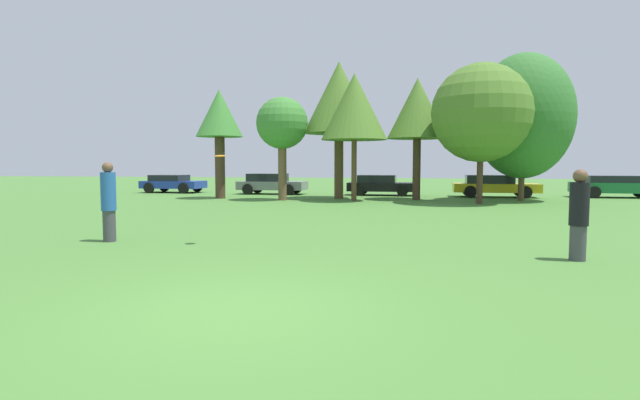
# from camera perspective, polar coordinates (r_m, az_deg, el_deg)

# --- Properties ---
(ground_plane) EXTENTS (120.00, 120.00, 0.00)m
(ground_plane) POSITION_cam_1_polar(r_m,az_deg,el_deg) (6.26, -10.05, -12.51)
(ground_plane) COLOR #477A33
(person_thrower) EXTENTS (0.34, 0.34, 1.84)m
(person_thrower) POSITION_cam_1_polar(r_m,az_deg,el_deg) (12.32, -23.44, -0.13)
(person_thrower) COLOR #3F3F47
(person_thrower) RESTS_ON ground
(person_catcher) EXTENTS (0.34, 0.34, 1.70)m
(person_catcher) POSITION_cam_1_polar(r_m,az_deg,el_deg) (10.25, 27.96, -1.48)
(person_catcher) COLOR #3F3F47
(person_catcher) RESTS_ON ground
(frisbee) EXTENTS (0.24, 0.24, 0.05)m
(frisbee) POSITION_cam_1_polar(r_m,az_deg,el_deg) (11.00, -11.61, 5.06)
(frisbee) COLOR orange
(tree_0) EXTENTS (2.45, 2.45, 5.71)m
(tree_0) POSITION_cam_1_polar(r_m,az_deg,el_deg) (26.49, -11.67, 9.55)
(tree_0) COLOR #473323
(tree_0) RESTS_ON ground
(tree_1) EXTENTS (2.58, 2.58, 5.14)m
(tree_1) POSITION_cam_1_polar(r_m,az_deg,el_deg) (24.64, -4.45, 8.77)
(tree_1) COLOR brown
(tree_1) RESTS_ON ground
(tree_2) EXTENTS (3.71, 3.71, 7.12)m
(tree_2) POSITION_cam_1_polar(r_m,az_deg,el_deg) (25.92, 2.23, 11.75)
(tree_2) COLOR brown
(tree_2) RESTS_ON ground
(tree_3) EXTENTS (3.22, 3.22, 6.21)m
(tree_3) POSITION_cam_1_polar(r_m,az_deg,el_deg) (24.20, 4.03, 10.78)
(tree_3) COLOR brown
(tree_3) RESTS_ON ground
(tree_4) EXTENTS (3.04, 3.04, 6.15)m
(tree_4) POSITION_cam_1_polar(r_m,az_deg,el_deg) (25.54, 11.30, 10.34)
(tree_4) COLOR #473323
(tree_4) RESTS_ON ground
(tree_5) EXTENTS (4.47, 4.47, 6.36)m
(tree_5) POSITION_cam_1_polar(r_m,az_deg,el_deg) (23.57, 18.30, 9.62)
(tree_5) COLOR #473323
(tree_5) RESTS_ON ground
(tree_6) EXTENTS (4.74, 4.74, 7.21)m
(tree_6) POSITION_cam_1_polar(r_m,az_deg,el_deg) (26.23, 22.62, 9.00)
(tree_6) COLOR brown
(tree_6) RESTS_ON ground
(parked_car_blue) EXTENTS (3.86, 2.11, 1.13)m
(parked_car_blue) POSITION_cam_1_polar(r_m,az_deg,el_deg) (32.68, -16.84, 1.92)
(parked_car_blue) COLOR #1E389E
(parked_car_blue) RESTS_ON ground
(parked_car_grey) EXTENTS (4.12, 2.03, 1.25)m
(parked_car_grey) POSITION_cam_1_polar(r_m,az_deg,el_deg) (29.80, -5.73, 1.95)
(parked_car_grey) COLOR slate
(parked_car_grey) RESTS_ON ground
(parked_car_black) EXTENTS (3.96, 2.03, 1.18)m
(parked_car_black) POSITION_cam_1_polar(r_m,az_deg,el_deg) (28.71, 7.08, 1.79)
(parked_car_black) COLOR black
(parked_car_black) RESTS_ON ground
(parked_car_yellow) EXTENTS (4.55, 2.03, 1.21)m
(parked_car_yellow) POSITION_cam_1_polar(r_m,az_deg,el_deg) (28.58, 19.60, 1.62)
(parked_car_yellow) COLOR gold
(parked_car_yellow) RESTS_ON ground
(parked_car_green) EXTENTS (4.55, 2.00, 1.19)m
(parked_car_green) POSITION_cam_1_polar(r_m,az_deg,el_deg) (30.93, 31.23, 1.43)
(parked_car_green) COLOR #196633
(parked_car_green) RESTS_ON ground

